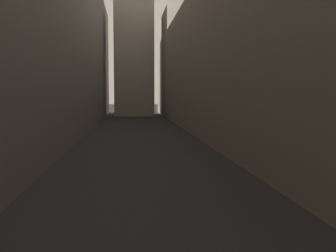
# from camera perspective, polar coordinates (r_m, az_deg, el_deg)

# --- Properties ---
(ground_plane) EXTENTS (264.00, 264.00, 0.00)m
(ground_plane) POSITION_cam_1_polar(r_m,az_deg,el_deg) (38.61, -3.96, -1.84)
(ground_plane) COLOR #232326
(building_block_left) EXTENTS (10.16, 108.00, 21.36)m
(building_block_left) POSITION_cam_1_polar(r_m,az_deg,el_deg) (42.02, -19.08, 13.04)
(building_block_left) COLOR slate
(building_block_left) RESTS_ON ground
(building_block_right) EXTENTS (10.29, 108.00, 19.34)m
(building_block_right) POSITION_cam_1_polar(r_m,az_deg,el_deg) (42.34, 10.78, 11.76)
(building_block_right) COLOR gray
(building_block_right) RESTS_ON ground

